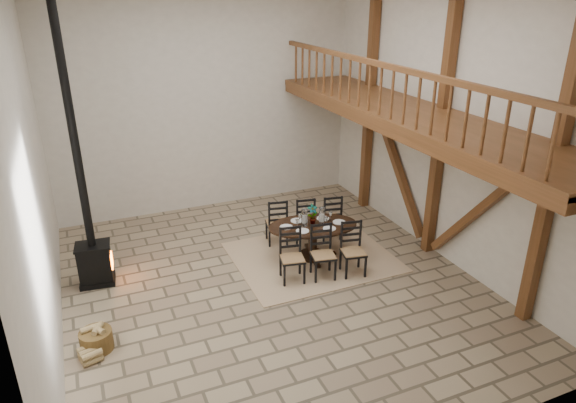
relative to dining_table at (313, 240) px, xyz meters
name	(u,v)px	position (x,y,z in m)	size (l,w,h in m)	color
ground	(273,285)	(-1.09, -0.62, -0.38)	(8.00, 8.00, 0.00)	#9A8666
room_shell	(337,113)	(0.10, -0.62, 2.63)	(7.02, 8.02, 5.01)	beige
rug	(312,257)	(0.00, 0.00, -0.37)	(3.00, 2.50, 0.02)	tan
dining_table	(313,240)	(0.00, 0.00, 0.00)	(1.91, 2.20, 1.12)	black
wood_stove	(89,226)	(-3.97, 0.68, 0.76)	(0.65, 0.53, 5.00)	black
log_basket	(96,339)	(-4.12, -1.24, -0.21)	(0.47, 0.47, 0.39)	brown
log_stack	(90,354)	(-4.23, -1.46, -0.29)	(0.35, 0.36, 0.20)	tan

